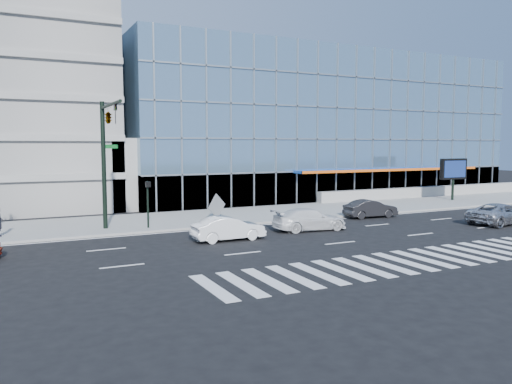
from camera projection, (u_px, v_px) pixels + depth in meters
ground at (302, 232)px, 31.36m from camera, size 160.00×160.00×0.00m
sidewalk at (247, 215)px, 38.48m from camera, size 120.00×8.00×0.15m
theatre_building at (288, 128)px, 60.04m from camera, size 42.00×26.00×15.00m
ramp_block at (138, 172)px, 44.45m from camera, size 6.00×8.00×6.00m
retaining_wall at (439, 191)px, 52.30m from camera, size 30.00×0.80×1.00m
traffic_signal at (107, 133)px, 29.96m from camera, size 1.14×5.74×8.00m
ped_signal_post at (148, 197)px, 31.78m from camera, size 0.30×0.33×3.00m
marquee_sign at (453, 170)px, 47.97m from camera, size 3.20×0.43×4.00m
silver_suv at (501, 214)px, 34.34m from camera, size 5.37×2.83×1.44m
white_suv at (310, 219)px, 31.89m from camera, size 5.01×2.44×1.40m
white_sedan at (228, 228)px, 28.51m from camera, size 4.19×1.47×1.38m
dark_sedan at (370, 209)px, 37.47m from camera, size 4.17×1.74×1.34m
tilted_panel at (217, 206)px, 35.76m from camera, size 1.66×0.90×1.83m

